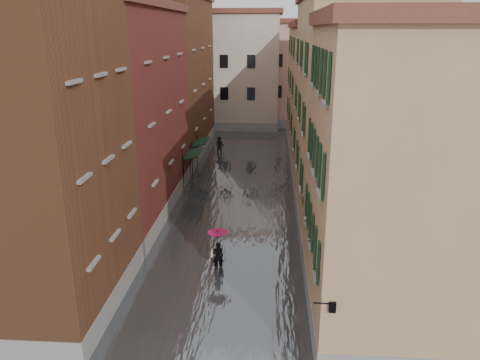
% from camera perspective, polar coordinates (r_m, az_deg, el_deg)
% --- Properties ---
extents(ground, '(120.00, 120.00, 0.00)m').
position_cam_1_polar(ground, '(22.26, -2.68, -12.79)').
color(ground, '#5F5F62').
rests_on(ground, ground).
extents(floodwater, '(10.00, 60.00, 0.20)m').
position_cam_1_polar(floodwater, '(34.01, -0.24, -1.42)').
color(floodwater, '#4F5458').
rests_on(floodwater, ground).
extents(building_left_near, '(6.00, 8.00, 13.00)m').
position_cam_1_polar(building_left_near, '(19.98, -24.04, 2.26)').
color(building_left_near, brown).
rests_on(building_left_near, ground).
extents(building_left_mid, '(6.00, 14.00, 12.50)m').
position_cam_1_polar(building_left_mid, '(29.95, -14.42, 7.53)').
color(building_left_mid, maroon).
rests_on(building_left_mid, ground).
extents(building_left_far, '(6.00, 16.00, 14.00)m').
position_cam_1_polar(building_left_far, '(44.21, -8.50, 12.07)').
color(building_left_far, brown).
rests_on(building_left_far, ground).
extents(building_right_near, '(6.00, 8.00, 11.50)m').
position_cam_1_polar(building_right_near, '(18.51, 18.37, -0.67)').
color(building_right_near, '#A37754').
rests_on(building_right_near, ground).
extents(building_right_mid, '(6.00, 14.00, 13.00)m').
position_cam_1_polar(building_right_mid, '(28.81, 13.31, 7.73)').
color(building_right_mid, tan).
rests_on(building_right_mid, ground).
extents(building_right_far, '(6.00, 16.00, 11.50)m').
position_cam_1_polar(building_right_far, '(43.62, 10.17, 10.25)').
color(building_right_far, '#A37754').
rests_on(building_right_far, ground).
extents(building_end_cream, '(12.00, 9.00, 13.00)m').
position_cam_1_polar(building_end_cream, '(57.46, -1.49, 13.06)').
color(building_end_cream, beige).
rests_on(building_end_cream, ground).
extents(building_end_pink, '(10.00, 9.00, 12.00)m').
position_cam_1_polar(building_end_pink, '(59.36, 7.59, 12.59)').
color(building_end_pink, tan).
rests_on(building_end_pink, ground).
extents(awning_near, '(1.09, 3.06, 2.80)m').
position_cam_1_polar(awning_near, '(35.03, -5.79, 3.12)').
color(awning_near, black).
rests_on(awning_near, ground).
extents(awning_far, '(1.09, 2.83, 2.80)m').
position_cam_1_polar(awning_far, '(38.59, -4.89, 4.52)').
color(awning_far, black).
rests_on(awning_far, ground).
extents(wall_lantern, '(0.71, 0.22, 0.35)m').
position_cam_1_polar(wall_lantern, '(15.59, 11.10, -14.86)').
color(wall_lantern, black).
rests_on(wall_lantern, ground).
extents(window_planters, '(0.59, 8.04, 0.84)m').
position_cam_1_polar(window_planters, '(19.98, 8.81, -5.44)').
color(window_planters, brown).
rests_on(window_planters, ground).
extents(pedestrian_main, '(1.00, 1.00, 2.06)m').
position_cam_1_polar(pedestrian_main, '(22.94, -2.73, -8.08)').
color(pedestrian_main, black).
rests_on(pedestrian_main, ground).
extents(pedestrian_far, '(1.00, 0.86, 1.79)m').
position_cam_1_polar(pedestrian_far, '(44.13, -2.50, 4.18)').
color(pedestrian_far, black).
rests_on(pedestrian_far, ground).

